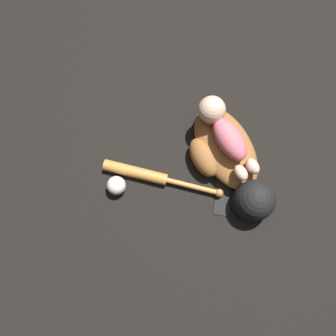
{
  "coord_description": "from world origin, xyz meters",
  "views": [
    {
      "loc": [
        -0.05,
        0.48,
        1.29
      ],
      "look_at": [
        0.16,
        0.24,
        0.07
      ],
      "focal_mm": 35.0,
      "sensor_mm": 36.0,
      "label": 1
    }
  ],
  "objects_px": {
    "baseball_glove": "(222,149)",
    "baseball_cap": "(253,200)",
    "baseball_bat": "(148,175)",
    "baseball": "(116,186)",
    "baby_figure": "(224,130)"
  },
  "relations": [
    {
      "from": "baseball_glove",
      "to": "baseball_cap",
      "type": "xyz_separation_m",
      "value": [
        -0.22,
        0.09,
        0.02
      ]
    },
    {
      "from": "baseball_bat",
      "to": "baseball",
      "type": "distance_m",
      "value": 0.13
    },
    {
      "from": "baseball_bat",
      "to": "baseball_cap",
      "type": "distance_m",
      "value": 0.42
    },
    {
      "from": "baseball",
      "to": "baseball_cap",
      "type": "xyz_separation_m",
      "value": [
        -0.44,
        -0.3,
        0.03
      ]
    },
    {
      "from": "baseball_glove",
      "to": "baseball",
      "type": "relative_size",
      "value": 5.7
    },
    {
      "from": "baby_figure",
      "to": "baseball_cap",
      "type": "relative_size",
      "value": 1.49
    },
    {
      "from": "baby_figure",
      "to": "baseball_bat",
      "type": "distance_m",
      "value": 0.35
    },
    {
      "from": "baby_figure",
      "to": "baseball_bat",
      "type": "xyz_separation_m",
      "value": [
        0.12,
        0.3,
        -0.12
      ]
    },
    {
      "from": "baby_figure",
      "to": "baseball_cap",
      "type": "distance_m",
      "value": 0.29
    },
    {
      "from": "baby_figure",
      "to": "baseball_cap",
      "type": "height_order",
      "value": "baby_figure"
    },
    {
      "from": "baseball_glove",
      "to": "baby_figure",
      "type": "distance_m",
      "value": 0.1
    },
    {
      "from": "baseball_bat",
      "to": "baseball_cap",
      "type": "relative_size",
      "value": 1.93
    },
    {
      "from": "baseball",
      "to": "baby_figure",
      "type": "bearing_deg",
      "value": -113.43
    },
    {
      "from": "baseball_glove",
      "to": "baseball_bat",
      "type": "distance_m",
      "value": 0.32
    },
    {
      "from": "baseball",
      "to": "baseball_cap",
      "type": "bearing_deg",
      "value": -145.4
    }
  ]
}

